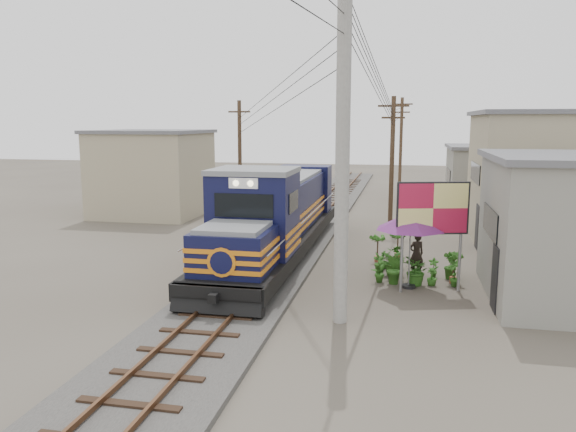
% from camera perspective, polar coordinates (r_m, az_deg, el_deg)
% --- Properties ---
extents(ground, '(120.00, 120.00, 0.00)m').
position_cam_1_polar(ground, '(17.72, -5.98, -9.25)').
color(ground, '#473F35').
rests_on(ground, ground).
extents(ballast, '(3.60, 70.00, 0.16)m').
position_cam_1_polar(ballast, '(27.06, 0.48, -2.42)').
color(ballast, '#595651').
rests_on(ballast, ground).
extents(track, '(1.15, 70.00, 0.12)m').
position_cam_1_polar(track, '(27.02, 0.48, -2.04)').
color(track, '#51331E').
rests_on(track, ground).
extents(locomotive, '(2.92, 15.90, 3.94)m').
position_cam_1_polar(locomotive, '(23.54, -1.11, -0.16)').
color(locomotive, black).
rests_on(locomotive, ground).
extents(utility_pole_main, '(0.40, 0.40, 10.00)m').
position_cam_1_polar(utility_pole_main, '(15.56, 5.57, 6.94)').
color(utility_pole_main, '#9E9B93').
rests_on(utility_pole_main, ground).
extents(wooden_pole_mid, '(1.60, 0.24, 7.00)m').
position_cam_1_polar(wooden_pole_mid, '(30.03, 10.51, 5.55)').
color(wooden_pole_mid, '#4C3826').
rests_on(wooden_pole_mid, ground).
extents(wooden_pole_far, '(1.60, 0.24, 7.50)m').
position_cam_1_polar(wooden_pole_far, '(43.99, 11.39, 7.08)').
color(wooden_pole_far, '#4C3826').
rests_on(wooden_pole_far, ground).
extents(wooden_pole_left, '(1.60, 0.24, 7.00)m').
position_cam_1_polar(wooden_pole_left, '(35.51, -4.92, 6.27)').
color(wooden_pole_left, '#4C3826').
rests_on(wooden_pole_left, ground).
extents(power_lines, '(9.65, 19.00, 3.30)m').
position_cam_1_polar(power_lines, '(25.09, -0.52, 13.83)').
color(power_lines, black).
rests_on(power_lines, ground).
extents(shophouse_mid, '(8.40, 7.35, 6.20)m').
position_cam_1_polar(shophouse_mid, '(29.00, 26.40, 3.45)').
color(shophouse_mid, tan).
rests_on(shophouse_mid, ground).
extents(shophouse_back, '(6.30, 6.30, 4.20)m').
position_cam_1_polar(shophouse_back, '(38.56, 20.46, 3.63)').
color(shophouse_back, gray).
rests_on(shophouse_back, ground).
extents(shophouse_left, '(6.30, 6.30, 5.20)m').
position_cam_1_polar(shophouse_left, '(35.52, -13.60, 4.31)').
color(shophouse_left, tan).
rests_on(shophouse_left, ground).
extents(billboard, '(2.38, 0.74, 3.75)m').
position_cam_1_polar(billboard, '(19.21, 14.49, 0.50)').
color(billboard, '#99999E').
rests_on(billboard, ground).
extents(market_umbrella, '(3.07, 3.07, 2.66)m').
position_cam_1_polar(market_umbrella, '(19.57, 12.36, -0.53)').
color(market_umbrella, black).
rests_on(market_umbrella, ground).
extents(vendor, '(0.71, 0.62, 1.64)m').
position_cam_1_polar(vendor, '(21.50, 12.91, -3.80)').
color(vendor, black).
rests_on(vendor, ground).
extents(plant_nursery, '(3.19, 3.20, 1.11)m').
position_cam_1_polar(plant_nursery, '(21.03, 11.91, -4.95)').
color(plant_nursery, '#2B621C').
rests_on(plant_nursery, ground).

